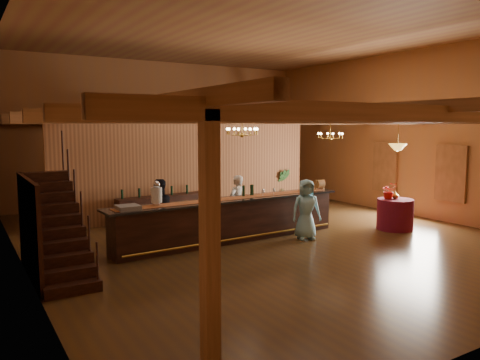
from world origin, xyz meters
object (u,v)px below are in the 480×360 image
beverage_dispenser (157,194)px  backbar_shelf (164,209)px  pendant_lamp (398,147)px  bartender (237,204)px  staff_second (159,211)px  guest (306,209)px  chandelier_left (242,131)px  round_table (395,214)px  floor_plant (281,188)px  raffle_drum (320,184)px  tasting_bar (231,219)px  chandelier_right (330,135)px

beverage_dispenser → backbar_shelf: beverage_dispenser is taller
pendant_lamp → bartender: size_ratio=0.55×
backbar_shelf → staff_second: bearing=-118.6°
guest → pendant_lamp: bearing=11.3°
pendant_lamp → staff_second: bearing=162.4°
chandelier_left → pendant_lamp: same height
bartender → guest: size_ratio=1.01×
pendant_lamp → round_table: bearing=0.0°
floor_plant → backbar_shelf: bearing=-174.4°
raffle_drum → guest: 1.67m
chandelier_left → round_table: bearing=-11.3°
tasting_bar → backbar_shelf: bearing=97.9°
pendant_lamp → floor_plant: pendant_lamp is taller
raffle_drum → round_table: bearing=-39.6°
staff_second → round_table: bearing=166.9°
tasting_bar → backbar_shelf: 3.20m
pendant_lamp → backbar_shelf: bearing=140.4°
tasting_bar → chandelier_left: bearing=-75.4°
backbar_shelf → chandelier_left: (0.71, -3.51, 2.45)m
tasting_bar → chandelier_left: chandelier_left is taller
beverage_dispenser → bartender: beverage_dispenser is taller
tasting_bar → chandelier_right: (3.98, 0.65, 2.14)m
beverage_dispenser → backbar_shelf: 3.64m
raffle_drum → round_table: size_ratio=0.33×
raffle_drum → pendant_lamp: bearing=-39.6°
chandelier_left → pendant_lamp: size_ratio=0.89×
tasting_bar → bartender: (0.65, 0.80, 0.25)m
backbar_shelf → pendant_lamp: pendant_lamp is taller
pendant_lamp → chandelier_right: bearing=112.4°
guest → floor_plant: guest is taller
chandelier_right → guest: size_ratio=0.50×
backbar_shelf → chandelier_left: chandelier_left is taller
backbar_shelf → chandelier_left: 4.33m
pendant_lamp → guest: 3.40m
floor_plant → guest: bearing=-118.6°
tasting_bar → guest: guest is taller
tasting_bar → staff_second: (-1.70, 0.76, 0.26)m
raffle_drum → bartender: bearing=164.0°
chandelier_left → staff_second: 2.95m
beverage_dispenser → chandelier_right: bearing=6.6°
backbar_shelf → chandelier_right: chandelier_right is taller
pendant_lamp → staff_second: pendant_lamp is taller
backbar_shelf → beverage_dispenser: bearing=-118.4°
round_table → tasting_bar: bearing=164.8°
raffle_drum → round_table: 2.35m
staff_second → chandelier_right: bearing=-176.6°
tasting_bar → floor_plant: 5.59m
beverage_dispenser → pendant_lamp: size_ratio=0.67×
pendant_lamp → beverage_dispenser: bearing=169.6°
tasting_bar → staff_second: size_ratio=4.07×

